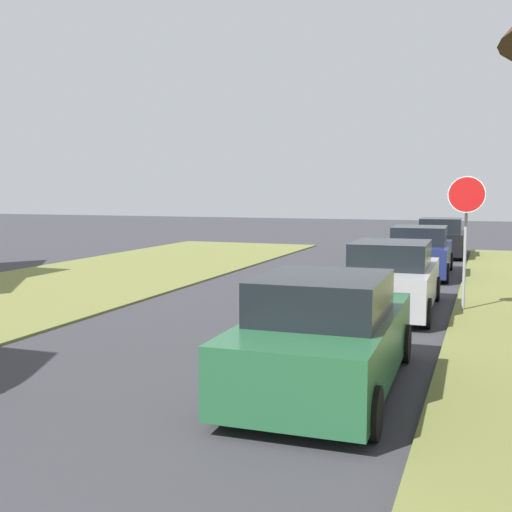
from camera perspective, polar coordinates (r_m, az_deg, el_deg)
The scene contains 5 objects.
stop_sign_far at distance 14.68m, azimuth 18.43°, elevation 3.67°, with size 0.81×0.40×2.96m.
parked_sedan_green at distance 8.67m, azimuth 6.28°, elevation -7.19°, with size 2.02×4.44×1.57m.
parked_sedan_silver at distance 14.43m, azimuth 12.11°, elevation -2.04°, with size 2.02×4.44×1.57m.
parked_sedan_navy at distance 20.76m, azimuth 14.56°, elevation 0.28°, with size 2.02×4.44×1.57m.
parked_sedan_black at distance 27.23m, azimuth 16.33°, elevation 1.52°, with size 2.02×4.44×1.57m.
Camera 1 is at (4.26, 0.01, 2.68)m, focal length 44.32 mm.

